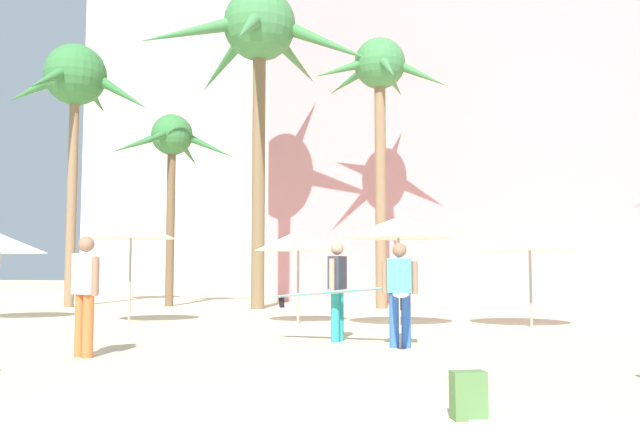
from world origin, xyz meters
TOP-DOWN VIEW (x-y plane):
  - hotel_pink at (2.52, 26.20)m, footprint 16.80×9.55m
  - hotel_tower_gray at (-11.99, 36.10)m, footprint 16.28×9.22m
  - palm_tree_far_left at (-8.36, 17.77)m, footprint 4.77×4.76m
  - palm_tree_left at (-4.94, 16.95)m, footprint 7.46×7.94m
  - palm_tree_right at (-11.54, 16.72)m, footprint 5.63×5.69m
  - palm_tree_far_right at (-1.03, 17.96)m, footprint 4.53×4.73m
  - cafe_umbrella_0 at (-2.28, 11.56)m, footprint 2.08×2.08m
  - cafe_umbrella_1 at (-6.21, 10.74)m, footprint 2.13×2.13m
  - cafe_umbrella_2 at (3.07, 11.61)m, footprint 2.44×2.44m
  - cafe_umbrella_3 at (0.17, 11.10)m, footprint 2.62×2.62m
  - cafe_umbrella_5 at (-10.17, 11.26)m, footprint 2.36×2.36m
  - backpack at (1.59, 1.95)m, footprint 0.34×0.31m
  - person_near_right at (-0.66, 7.80)m, footprint 2.68×1.06m
  - person_mid_left at (0.54, 7.26)m, footprint 0.60×2.86m
  - person_far_left at (-3.98, 5.01)m, footprint 0.58×0.37m

SIDE VIEW (x-z plane):
  - backpack at x=1.59m, z-range -0.01..0.41m
  - person_mid_left at x=0.54m, z-range 0.07..1.81m
  - person_near_right at x=-0.66m, z-range 0.06..1.86m
  - person_far_left at x=-3.98m, z-range 0.09..1.90m
  - cafe_umbrella_2 at x=3.07m, z-range 0.86..2.99m
  - cafe_umbrella_5 at x=-10.17m, z-range 0.85..3.06m
  - cafe_umbrella_0 at x=-2.28m, z-range 0.87..3.09m
  - cafe_umbrella_3 at x=0.17m, z-range 1.00..3.48m
  - cafe_umbrella_1 at x=-6.21m, z-range 1.01..3.49m
  - palm_tree_far_left at x=-8.36m, z-range 2.22..8.95m
  - palm_tree_far_right at x=-1.03m, z-range 2.98..12.02m
  - palm_tree_right at x=-11.54m, z-range 3.14..12.25m
  - hotel_pink at x=2.52m, z-range 0.00..16.97m
  - palm_tree_left at x=-4.94m, z-range 3.55..14.19m
  - hotel_tower_gray at x=-11.99m, z-range 0.00..32.41m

